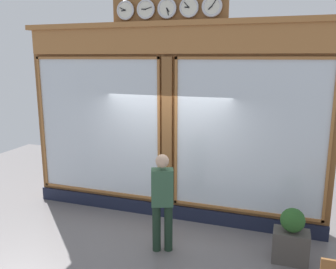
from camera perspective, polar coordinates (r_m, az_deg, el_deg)
name	(u,v)px	position (r m, az deg, el deg)	size (l,w,h in m)	color
shop_facade	(170,122)	(7.00, 0.34, 1.98)	(6.19, 0.42, 4.36)	brown
pedestrian	(162,199)	(5.94, -0.91, -10.30)	(0.41, 0.33, 1.69)	#1C2F21
planter_box	(291,246)	(6.25, 19.13, -16.64)	(0.56, 0.36, 0.52)	#4C4742
planter_shrub	(293,220)	(6.05, 19.44, -12.88)	(0.38, 0.38, 0.38)	#285623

